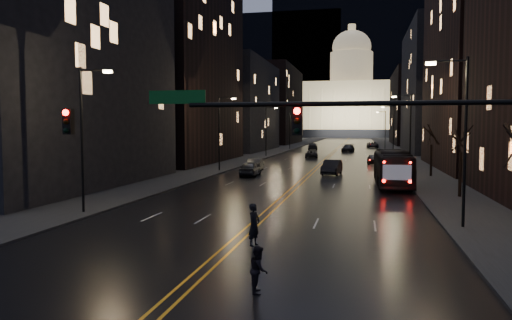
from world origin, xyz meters
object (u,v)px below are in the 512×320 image
Objects in this scene: oncoming_car_a at (250,169)px; bus at (392,168)px; oncoming_car_b at (256,164)px; pedestrian_a at (254,225)px; pedestrian_b at (259,270)px; receding_car_a at (332,167)px; traffic_signal at (367,135)px.

bus is at bearing 154.00° from oncoming_car_a.
oncoming_car_b is 38.84m from pedestrian_a.
pedestrian_a is 6.38m from pedestrian_b.
oncoming_car_b is at bearing 165.65° from receding_car_a.
traffic_signal is 29.33m from bus.
bus is at bearing 84.89° from traffic_signal.
traffic_signal reaches higher than receding_car_a.
oncoming_car_a is 6.66m from oncoming_car_b.
receding_car_a is (8.70, 3.27, 0.04)m from oncoming_car_a.
pedestrian_a is (-7.48, -24.81, -0.67)m from bus.
bus is 2.56× the size of oncoming_car_b.
pedestrian_a is 1.26× the size of pedestrian_b.
receding_car_a reaches higher than pedestrian_b.
traffic_signal is 39.24m from receding_car_a.
traffic_signal is 44.34m from oncoming_car_b.
bus is 2.31× the size of receding_car_a.
traffic_signal is 8.92× the size of pedestrian_a.
oncoming_car_b is 0.90× the size of receding_car_a.
receding_car_a is at bearing 155.80° from oncoming_car_b.
traffic_signal reaches higher than bus.
pedestrian_b is (0.01, -40.85, -0.07)m from receding_car_a.
receding_car_a is 3.32× the size of pedestrian_b.
traffic_signal is at bearing -69.01° from pedestrian_b.
receding_car_a is at bearing -161.34° from oncoming_car_a.
oncoming_car_b is at bearing 2.66° from pedestrian_b.
pedestrian_a is at bearing -87.36° from receding_car_a.
bus is 11.56m from receding_car_a.
bus is (2.59, 29.01, -3.46)m from traffic_signal.
bus is at bearing -20.40° from pedestrian_b.
traffic_signal is at bearing -110.57° from pedestrian_a.
bus reaches higher than pedestrian_a.
pedestrian_a reaches higher than receding_car_a.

